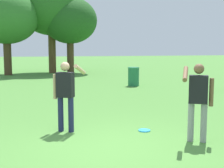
{
  "coord_description": "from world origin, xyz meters",
  "views": [
    {
      "loc": [
        -1.35,
        -5.82,
        1.98
      ],
      "look_at": [
        0.57,
        2.14,
        1.0
      ],
      "focal_mm": 49.69,
      "sensor_mm": 36.0,
      "label": 1
    }
  ],
  "objects_px": {
    "person_thrower": "(66,91)",
    "frisbee": "(144,130)",
    "trash_can_further_along": "(134,77)",
    "tree_far_right": "(70,21)",
    "person_catcher": "(198,97)",
    "tree_tall_left": "(6,17)",
    "tree_broad_center": "(51,8)"
  },
  "relations": [
    {
      "from": "person_catcher",
      "to": "frisbee",
      "type": "bearing_deg",
      "value": 126.79
    },
    {
      "from": "person_catcher",
      "to": "tree_far_right",
      "type": "bearing_deg",
      "value": 92.47
    },
    {
      "from": "frisbee",
      "to": "tree_broad_center",
      "type": "distance_m",
      "value": 18.08
    },
    {
      "from": "trash_can_further_along",
      "to": "tree_broad_center",
      "type": "height_order",
      "value": "tree_broad_center"
    },
    {
      "from": "trash_can_further_along",
      "to": "tree_far_right",
      "type": "xyz_separation_m",
      "value": [
        -2.3,
        8.58,
        3.43
      ]
    },
    {
      "from": "frisbee",
      "to": "tree_tall_left",
      "type": "distance_m",
      "value": 17.34
    },
    {
      "from": "person_catcher",
      "to": "trash_can_further_along",
      "type": "height_order",
      "value": "person_catcher"
    },
    {
      "from": "person_thrower",
      "to": "tree_far_right",
      "type": "xyz_separation_m",
      "value": [
        1.82,
        16.4,
        2.95
      ]
    },
    {
      "from": "trash_can_further_along",
      "to": "tree_far_right",
      "type": "relative_size",
      "value": 0.17
    },
    {
      "from": "person_thrower",
      "to": "tree_tall_left",
      "type": "xyz_separation_m",
      "value": [
        -2.66,
        15.86,
        3.11
      ]
    },
    {
      "from": "tree_tall_left",
      "to": "tree_broad_center",
      "type": "xyz_separation_m",
      "value": [
        3.15,
        1.11,
        0.81
      ]
    },
    {
      "from": "frisbee",
      "to": "trash_can_further_along",
      "type": "xyz_separation_m",
      "value": [
        2.32,
        8.22,
        0.47
      ]
    },
    {
      "from": "person_thrower",
      "to": "tree_far_right",
      "type": "relative_size",
      "value": 0.29
    },
    {
      "from": "tree_tall_left",
      "to": "person_catcher",
      "type": "bearing_deg",
      "value": -73.13
    },
    {
      "from": "tree_far_right",
      "to": "trash_can_further_along",
      "type": "bearing_deg",
      "value": -75.0
    },
    {
      "from": "person_catcher",
      "to": "tree_broad_center",
      "type": "bearing_deg",
      "value": 96.49
    },
    {
      "from": "tree_broad_center",
      "to": "tree_far_right",
      "type": "bearing_deg",
      "value": -23.28
    },
    {
      "from": "trash_can_further_along",
      "to": "tree_tall_left",
      "type": "bearing_deg",
      "value": 130.14
    },
    {
      "from": "trash_can_further_along",
      "to": "tree_far_right",
      "type": "bearing_deg",
      "value": 105.0
    },
    {
      "from": "person_catcher",
      "to": "frisbee",
      "type": "xyz_separation_m",
      "value": [
        -0.79,
        1.05,
        -0.95
      ]
    },
    {
      "from": "frisbee",
      "to": "tree_broad_center",
      "type": "xyz_separation_m",
      "value": [
        -1.31,
        17.37,
        4.87
      ]
    },
    {
      "from": "person_thrower",
      "to": "trash_can_further_along",
      "type": "bearing_deg",
      "value": 62.21
    },
    {
      "from": "tree_tall_left",
      "to": "person_thrower",
      "type": "bearing_deg",
      "value": -80.49
    },
    {
      "from": "trash_can_further_along",
      "to": "person_thrower",
      "type": "bearing_deg",
      "value": -117.79
    },
    {
      "from": "person_thrower",
      "to": "frisbee",
      "type": "height_order",
      "value": "person_thrower"
    },
    {
      "from": "trash_can_further_along",
      "to": "tree_broad_center",
      "type": "bearing_deg",
      "value": 111.61
    },
    {
      "from": "person_thrower",
      "to": "tree_broad_center",
      "type": "bearing_deg",
      "value": 88.32
    },
    {
      "from": "trash_can_further_along",
      "to": "tree_broad_center",
      "type": "xyz_separation_m",
      "value": [
        -3.62,
        9.15,
        4.4
      ]
    },
    {
      "from": "trash_can_further_along",
      "to": "frisbee",
      "type": "bearing_deg",
      "value": -105.75
    },
    {
      "from": "frisbee",
      "to": "tree_far_right",
      "type": "xyz_separation_m",
      "value": [
        0.02,
        16.8,
        3.9
      ]
    },
    {
      "from": "person_thrower",
      "to": "tree_tall_left",
      "type": "relative_size",
      "value": 0.27
    },
    {
      "from": "person_thrower",
      "to": "trash_can_further_along",
      "type": "xyz_separation_m",
      "value": [
        4.12,
        7.82,
        -0.48
      ]
    }
  ]
}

